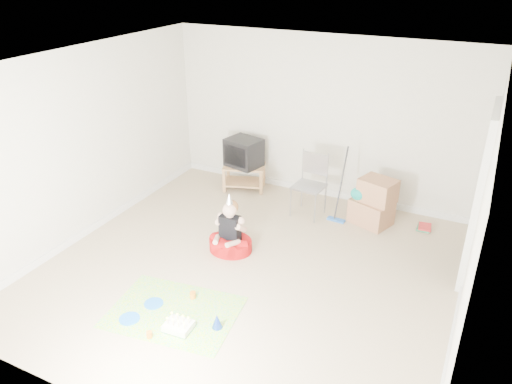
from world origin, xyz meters
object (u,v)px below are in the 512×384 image
at_px(seated_woman, 230,238).
at_px(birthday_cake, 179,327).
at_px(tv_stand, 244,175).
at_px(cardboard_boxes, 373,202).
at_px(crt_tv, 244,152).
at_px(folding_chair, 309,186).

xyz_separation_m(seated_woman, birthday_cake, (0.27, -1.64, -0.15)).
xyz_separation_m(tv_stand, cardboard_boxes, (2.26, -0.24, 0.09)).
distance_m(tv_stand, cardboard_boxes, 2.28).
height_order(seated_woman, birthday_cake, seated_woman).
relative_size(crt_tv, seated_woman, 0.63).
relative_size(tv_stand, folding_chair, 0.80).
distance_m(crt_tv, cardboard_boxes, 2.30).
xyz_separation_m(crt_tv, birthday_cake, (1.00, -3.47, -0.62)).
bearing_deg(folding_chair, birthday_cake, -95.74).
height_order(cardboard_boxes, seated_woman, seated_woman).
bearing_deg(birthday_cake, folding_chair, 84.26).
height_order(tv_stand, birthday_cake, tv_stand).
relative_size(tv_stand, crt_tv, 1.45).
distance_m(cardboard_boxes, birthday_cake, 3.48).
bearing_deg(seated_woman, crt_tv, 111.98).
distance_m(folding_chair, cardboard_boxes, 0.97).
bearing_deg(birthday_cake, cardboard_boxes, 68.73).
xyz_separation_m(folding_chair, birthday_cake, (-0.31, -3.07, -0.44)).
relative_size(folding_chair, cardboard_boxes, 1.37).
xyz_separation_m(folding_chair, cardboard_boxes, (0.95, 0.17, -0.13)).
height_order(tv_stand, crt_tv, crt_tv).
xyz_separation_m(tv_stand, folding_chair, (1.31, -0.40, 0.22)).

